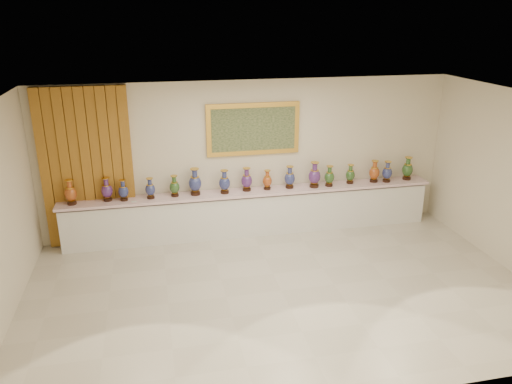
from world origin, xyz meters
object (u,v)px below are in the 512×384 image
counter (252,213)px  vase_0 (71,193)px  vase_1 (107,190)px  vase_2 (123,191)px

counter → vase_0: vase_0 is taller
counter → vase_1: vase_1 is taller
vase_0 → vase_2: size_ratio=1.17×
counter → vase_2: (-2.42, -0.03, 0.64)m
vase_0 → vase_1: (0.62, 0.06, -0.01)m
counter → vase_2: size_ratio=18.24×
vase_1 → vase_2: 0.30m
vase_2 → vase_1: bearing=170.0°
vase_1 → vase_2: (0.29, -0.05, -0.02)m
vase_0 → vase_2: 0.92m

